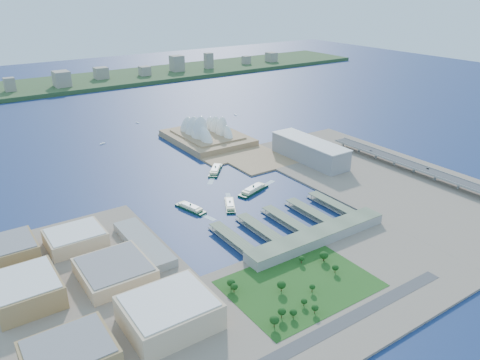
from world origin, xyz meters
TOP-DOWN VIEW (x-y plane):
  - ground at (0.00, 0.00)m, footprint 3000.00×3000.00m
  - west_land at (-250.00, -105.00)m, footprint 220.00×390.00m
  - south_land at (0.00, -210.00)m, footprint 720.00×180.00m
  - east_land at (240.00, -50.00)m, footprint 240.00×500.00m
  - peninsula at (107.50, 260.00)m, footprint 135.00×220.00m
  - far_shore at (0.00, 980.00)m, footprint 2200.00×260.00m
  - opera_house at (105.00, 280.00)m, footprint 134.00×180.00m
  - toaster_building at (195.00, 80.00)m, footprint 45.00×155.00m
  - expressway at (300.00, -60.00)m, footprint 26.00×340.00m
  - west_buildings at (-250.00, -70.00)m, footprint 200.00×280.00m
  - ferry_wharves at (14.00, -75.00)m, footprint 184.00×90.00m
  - terminal_building at (15.00, -135.00)m, footprint 200.00×28.00m
  - park at (-60.00, -190.00)m, footprint 150.00×110.00m
  - far_skyline at (0.00, 960.00)m, footprint 1900.00×140.00m
  - ferry_a at (-69.07, 30.97)m, footprint 25.40×52.87m
  - ferry_b at (33.66, 132.04)m, footprint 48.86×52.41m
  - ferry_c at (-17.87, 8.84)m, footprint 34.93×49.39m
  - ferry_d at (38.68, 30.65)m, footprint 60.85×33.22m
  - boat_b at (-73.91, 379.89)m, footprint 11.83×7.30m
  - boat_c at (260.85, 413.24)m, footprint 5.79×11.82m
  - boat_e at (40.60, 480.57)m, footprint 5.43×9.92m
  - car_b at (304.00, -81.68)m, footprint 1.49×4.28m
  - car_c at (296.00, 29.58)m, footprint 1.93×4.74m

SIDE VIEW (x-z plane):
  - ground at x=0.00m, z-range 0.00..0.00m
  - boat_e at x=40.60m, z-range 0.00..2.32m
  - boat_c at x=260.85m, z-range 0.00..2.56m
  - west_land at x=-250.00m, z-range 0.00..3.00m
  - south_land at x=0.00m, z-range 0.00..3.00m
  - east_land at x=240.00m, z-range 0.00..3.00m
  - peninsula at x=107.50m, z-range 0.00..3.00m
  - boat_b at x=-73.91m, z-range 0.00..3.01m
  - ferry_wharves at x=14.00m, z-range 0.00..9.30m
  - ferry_c at x=-17.87m, z-range 0.00..9.35m
  - ferry_a at x=-69.07m, z-range 0.00..9.69m
  - ferry_b at x=33.66m, z-range 0.00..10.81m
  - ferry_d at x=38.68m, z-range 0.00..11.18m
  - far_shore at x=0.00m, z-range 0.00..12.00m
  - expressway at x=300.00m, z-range 3.00..14.85m
  - terminal_building at x=15.00m, z-range 3.00..15.00m
  - park at x=-60.00m, z-range 3.00..19.00m
  - car_c at x=296.00m, z-range 14.85..16.23m
  - car_b at x=304.00m, z-range 14.85..16.26m
  - west_buildings at x=-250.00m, z-range 3.00..30.00m
  - toaster_building at x=195.00m, z-range 3.00..38.00m
  - opera_house at x=105.00m, z-range 3.00..61.00m
  - far_skyline at x=0.00m, z-range 12.00..67.00m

